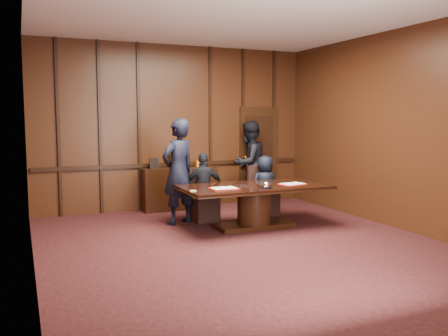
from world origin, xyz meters
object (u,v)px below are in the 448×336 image
conference_table (254,199)px  witness_right (249,163)px  sideboard (180,187)px  signatory_right (265,186)px  witness_left (178,172)px  signatory_left (204,187)px

conference_table → witness_right: 2.19m
sideboard → witness_right: witness_right is taller
signatory_right → witness_left: bearing=0.2°
signatory_left → sideboard: bearing=-76.3°
sideboard → signatory_right: (1.34, -1.36, 0.12)m
sideboard → signatory_right: 1.91m
sideboard → signatory_left: bearing=-88.3°
conference_table → signatory_right: signatory_right is taller
conference_table → witness_left: bearing=144.0°
signatory_left → witness_right: bearing=-130.6°
sideboard → witness_left: bearing=-108.8°
conference_table → witness_right: size_ratio=1.39×
witness_right → signatory_right: bearing=55.7°
sideboard → conference_table: size_ratio=0.61×
sideboard → conference_table: (0.69, -2.16, 0.02)m
sideboard → witness_right: bearing=-7.2°
conference_table → signatory_left: signatory_left is taller
sideboard → witness_right: (1.56, -0.20, 0.46)m
signatory_right → witness_right: size_ratio=0.64×
signatory_left → signatory_right: bearing=-168.0°
sideboard → witness_right: size_ratio=0.85×
signatory_left → signatory_right: (1.30, 0.00, -0.05)m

